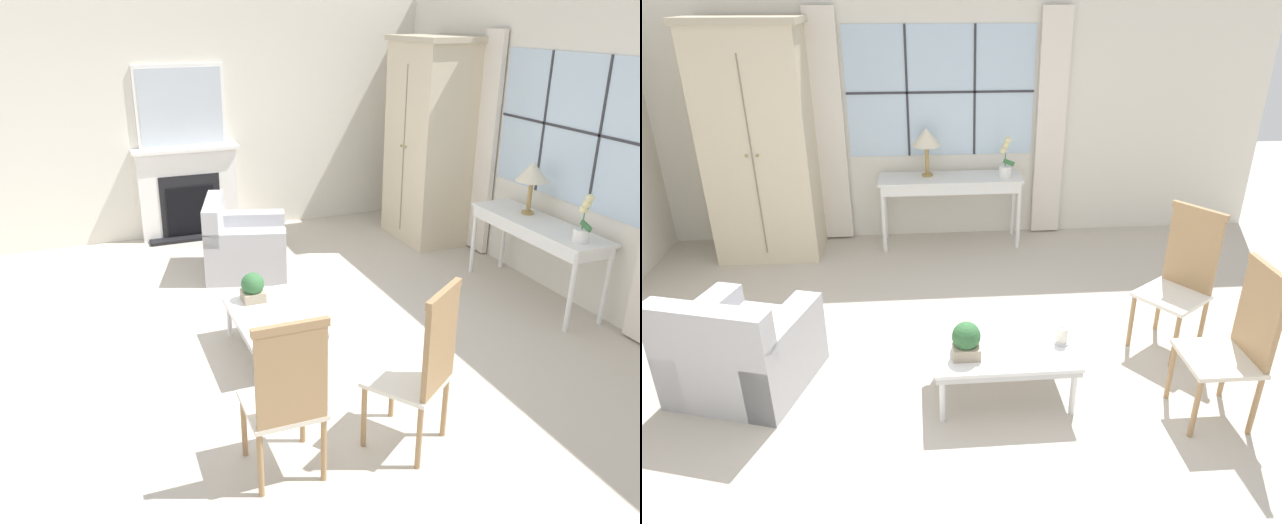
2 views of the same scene
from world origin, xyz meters
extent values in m
plane|color=#BCB2A3|center=(0.00, 0.00, 0.00)|extent=(14.00, 14.00, 0.00)
cube|color=silver|center=(0.00, 3.03, 1.40)|extent=(7.20, 0.06, 2.80)
cube|color=silver|center=(0.00, 3.00, 1.59)|extent=(1.97, 0.01, 1.33)
cube|color=#2D2D33|center=(-0.35, 2.99, 1.59)|extent=(0.02, 0.02, 1.33)
cube|color=#2D2D33|center=(0.35, 2.99, 1.59)|extent=(0.02, 0.02, 1.33)
cube|color=#2D2D33|center=(0.00, 2.99, 1.59)|extent=(1.97, 0.02, 0.02)
cube|color=silver|center=(-1.18, 2.95, 1.22)|extent=(0.31, 0.06, 2.41)
cube|color=silver|center=(1.18, 2.95, 1.22)|extent=(0.31, 0.06, 2.41)
cube|color=beige|center=(-1.83, 2.62, 1.14)|extent=(1.01, 0.66, 2.28)
cube|color=#BCAE92|center=(-1.83, 2.62, 2.31)|extent=(1.09, 0.72, 0.06)
cube|color=gray|center=(-1.83, 2.29, 1.10)|extent=(0.01, 0.01, 1.92)
sphere|color=#997F4C|center=(-1.88, 2.28, 1.14)|extent=(0.03, 0.03, 0.03)
sphere|color=#997F4C|center=(-1.78, 2.28, 1.14)|extent=(0.03, 0.03, 0.03)
cube|color=white|center=(0.07, 2.71, 0.74)|extent=(1.52, 0.46, 0.03)
cube|color=white|center=(0.07, 2.71, 0.68)|extent=(1.46, 0.44, 0.10)
cylinder|color=white|center=(-0.65, 2.52, 0.36)|extent=(0.04, 0.04, 0.73)
cylinder|color=white|center=(0.79, 2.52, 0.36)|extent=(0.04, 0.04, 0.73)
cylinder|color=white|center=(-0.65, 2.90, 0.36)|extent=(0.04, 0.04, 0.73)
cylinder|color=white|center=(0.79, 2.90, 0.36)|extent=(0.04, 0.04, 0.73)
cylinder|color=#9E7F47|center=(-0.17, 2.77, 0.77)|extent=(0.12, 0.12, 0.02)
cylinder|color=#9E7F47|center=(-0.17, 2.77, 0.93)|extent=(0.04, 0.04, 0.30)
cone|color=beige|center=(-0.17, 2.77, 1.18)|extent=(0.31, 0.31, 0.19)
cylinder|color=white|center=(0.65, 2.66, 0.82)|extent=(0.13, 0.13, 0.12)
cylinder|color=#336638|center=(0.65, 2.66, 1.03)|extent=(0.01, 0.01, 0.30)
cube|color=#336638|center=(0.69, 2.66, 0.91)|extent=(0.13, 0.02, 0.08)
sphere|color=beige|center=(0.63, 2.67, 1.04)|extent=(0.07, 0.07, 0.07)
sphere|color=beige|center=(0.65, 2.67, 1.09)|extent=(0.07, 0.07, 0.07)
sphere|color=beige|center=(0.67, 2.67, 1.15)|extent=(0.07, 0.07, 0.07)
cube|color=#B2B2B7|center=(-1.53, 0.30, 0.21)|extent=(1.04, 1.03, 0.42)
cube|color=#B2B2B7|center=(-1.62, -0.02, 0.60)|extent=(0.85, 0.40, 0.37)
cube|color=#B2B2B7|center=(-1.84, 0.39, 0.28)|extent=(0.43, 0.84, 0.56)
cube|color=#B2B2B7|center=(-1.22, 0.21, 0.28)|extent=(0.43, 0.84, 0.56)
cube|color=white|center=(1.61, 0.49, 0.46)|extent=(0.61, 0.61, 0.03)
cube|color=#9E7A51|center=(1.77, 0.61, 0.77)|extent=(0.26, 0.35, 0.60)
cube|color=#9E7A51|center=(1.77, 0.61, 1.10)|extent=(0.28, 0.38, 0.05)
cylinder|color=#9E7A51|center=(1.56, 0.23, 0.22)|extent=(0.04, 0.04, 0.44)
cylinder|color=#9E7A51|center=(1.34, 0.54, 0.22)|extent=(0.04, 0.04, 0.44)
cylinder|color=#9E7A51|center=(1.87, 0.44, 0.22)|extent=(0.04, 0.04, 0.44)
cylinder|color=#9E7A51|center=(1.65, 0.75, 0.22)|extent=(0.04, 0.04, 0.44)
cube|color=beige|center=(1.57, -0.31, 0.45)|extent=(0.45, 0.45, 0.03)
cube|color=#9E7A51|center=(1.77, -0.31, 0.75)|extent=(0.04, 0.41, 0.57)
cube|color=#9E7A51|center=(1.77, -0.31, 1.06)|extent=(0.05, 0.43, 0.05)
cylinder|color=#9E7A51|center=(1.37, -0.50, 0.22)|extent=(0.04, 0.04, 0.43)
cylinder|color=#9E7A51|center=(1.38, -0.12, 0.22)|extent=(0.04, 0.04, 0.43)
cylinder|color=#9E7A51|center=(1.75, -0.50, 0.22)|extent=(0.04, 0.04, 0.43)
cylinder|color=#9E7A51|center=(1.76, -0.12, 0.22)|extent=(0.04, 0.04, 0.43)
cube|color=silver|center=(0.25, 0.03, 0.37)|extent=(0.96, 0.61, 0.03)
cube|color=beige|center=(0.25, 0.03, 0.34)|extent=(0.94, 0.60, 0.04)
cylinder|color=silver|center=(-0.17, -0.22, 0.18)|extent=(0.04, 0.04, 0.36)
cylinder|color=silver|center=(0.68, -0.22, 0.18)|extent=(0.04, 0.04, 0.36)
cylinder|color=silver|center=(-0.17, 0.29, 0.18)|extent=(0.04, 0.04, 0.36)
cylinder|color=silver|center=(0.68, 0.29, 0.18)|extent=(0.04, 0.04, 0.36)
cube|color=tan|center=(-0.01, -0.05, 0.42)|extent=(0.18, 0.18, 0.08)
sphere|color=#336638|center=(-0.01, -0.05, 0.53)|extent=(0.19, 0.19, 0.19)
cylinder|color=silver|center=(0.65, 0.04, 0.39)|extent=(0.11, 0.11, 0.01)
cylinder|color=white|center=(0.65, 0.04, 0.45)|extent=(0.08, 0.08, 0.11)
cylinder|color=black|center=(0.65, 0.04, 0.51)|extent=(0.00, 0.00, 0.01)
camera|label=1|loc=(4.51, -1.22, 2.57)|focal=35.00mm
camera|label=2|loc=(-0.29, -3.15, 2.54)|focal=32.00mm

